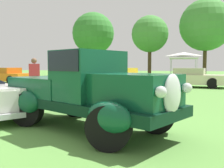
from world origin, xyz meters
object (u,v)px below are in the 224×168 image
Objects in this scene: show_car_yellow at (123,77)px; canopy_tent_center_field at (184,55)px; show_car_orange at (8,76)px; spectator_between_cars at (34,77)px; canopy_tent_left_field at (82,56)px; show_car_cream at (191,78)px; feature_pickup_truck at (87,90)px.

canopy_tent_center_field reaches higher than show_car_yellow.
canopy_tent_center_field reaches higher than show_car_orange.
spectator_between_cars is 17.76m from canopy_tent_left_field.
spectator_between_cars is (-6.35, -8.14, 0.31)m from show_car_cream.
spectator_between_cars is at bearing 134.30° from feature_pickup_truck.
show_car_orange and show_car_yellow have the same top height.
canopy_tent_left_field reaches higher than spectator_between_cars.
show_car_cream is (13.75, 0.19, 0.00)m from show_car_orange.
canopy_tent_center_field is at bearing 70.78° from spectator_between_cars.
feature_pickup_truck is 1.04× the size of show_car_orange.
spectator_between_cars is at bearing -109.22° from canopy_tent_center_field.
show_car_cream is 10.33m from spectator_between_cars.
spectator_between_cars is 0.51× the size of canopy_tent_left_field.
spectator_between_cars is (-1.77, -8.18, 0.31)m from show_car_yellow.
show_car_yellow is at bearing 77.76° from spectator_between_cars.
spectator_between_cars reaches higher than show_car_yellow.
canopy_tent_left_field is 1.22× the size of canopy_tent_center_field.
show_car_yellow is 1.37× the size of canopy_tent_left_field.
canopy_tent_left_field is 10.78m from canopy_tent_center_field.
show_car_yellow is at bearing -115.18° from canopy_tent_center_field.
show_car_yellow is 11.19m from canopy_tent_left_field.
canopy_tent_center_field is at bearing 92.62° from show_car_cream.
spectator_between_cars is (7.41, -7.95, 0.31)m from show_car_orange.
show_car_cream is at bearing 0.80° from show_car_orange.
canopy_tent_left_field is at bearing 141.56° from show_car_cream.
canopy_tent_center_field is (13.35, 9.09, 1.82)m from show_car_orange.
show_car_cream is at bearing 77.34° from feature_pickup_truck.
show_car_orange is 0.95× the size of show_car_yellow.
feature_pickup_truck is at bearing -45.70° from spectator_between_cars.
show_car_yellow is at bearing 1.44° from show_car_orange.
show_car_cream is 9.09m from canopy_tent_center_field.
show_car_cream is at bearing 52.06° from spectator_between_cars.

